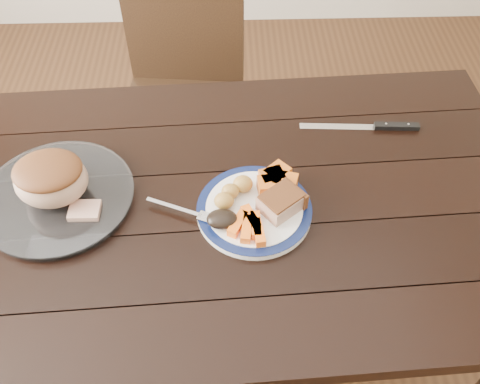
{
  "coord_description": "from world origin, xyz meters",
  "views": [
    {
      "loc": [
        0.06,
        -0.82,
        1.73
      ],
      "look_at": [
        0.08,
        -0.02,
        0.8
      ],
      "focal_mm": 40.0,
      "sensor_mm": 36.0,
      "label": 1
    }
  ],
  "objects_px": {
    "chair_far": "(183,84)",
    "roast_joint": "(51,180)",
    "dinner_plate": "(254,211)",
    "serving_platter": "(58,198)",
    "fork": "(187,212)",
    "carving_knife": "(382,126)",
    "pork_slice": "(281,203)",
    "dining_table": "(208,223)"
  },
  "relations": [
    {
      "from": "chair_far",
      "to": "roast_joint",
      "type": "relative_size",
      "value": 5.55
    },
    {
      "from": "dinner_plate",
      "to": "serving_platter",
      "type": "bearing_deg",
      "value": 173.66
    },
    {
      "from": "dinner_plate",
      "to": "roast_joint",
      "type": "relative_size",
      "value": 1.61
    },
    {
      "from": "chair_far",
      "to": "dinner_plate",
      "type": "bearing_deg",
      "value": 111.25
    },
    {
      "from": "fork",
      "to": "carving_knife",
      "type": "distance_m",
      "value": 0.59
    },
    {
      "from": "dinner_plate",
      "to": "pork_slice",
      "type": "relative_size",
      "value": 2.97
    },
    {
      "from": "dinner_plate",
      "to": "pork_slice",
      "type": "xyz_separation_m",
      "value": [
        0.06,
        -0.0,
        0.03
      ]
    },
    {
      "from": "carving_knife",
      "to": "dinner_plate",
      "type": "bearing_deg",
      "value": -138.63
    },
    {
      "from": "fork",
      "to": "serving_platter",
      "type": "bearing_deg",
      "value": -168.06
    },
    {
      "from": "roast_joint",
      "to": "pork_slice",
      "type": "bearing_deg",
      "value": -6.16
    },
    {
      "from": "chair_far",
      "to": "roast_joint",
      "type": "xyz_separation_m",
      "value": [
        -0.25,
        -0.73,
        0.3
      ]
    },
    {
      "from": "roast_joint",
      "to": "dinner_plate",
      "type": "bearing_deg",
      "value": -6.34
    },
    {
      "from": "dining_table",
      "to": "pork_slice",
      "type": "height_order",
      "value": "pork_slice"
    },
    {
      "from": "serving_platter",
      "to": "pork_slice",
      "type": "xyz_separation_m",
      "value": [
        0.52,
        -0.06,
        0.03
      ]
    },
    {
      "from": "chair_far",
      "to": "carving_knife",
      "type": "height_order",
      "value": "chair_far"
    },
    {
      "from": "dining_table",
      "to": "dinner_plate",
      "type": "relative_size",
      "value": 6.1
    },
    {
      "from": "pork_slice",
      "to": "carving_knife",
      "type": "bearing_deg",
      "value": 43.81
    },
    {
      "from": "chair_far",
      "to": "dinner_plate",
      "type": "distance_m",
      "value": 0.84
    },
    {
      "from": "serving_platter",
      "to": "carving_knife",
      "type": "relative_size",
      "value": 1.09
    },
    {
      "from": "roast_joint",
      "to": "carving_knife",
      "type": "distance_m",
      "value": 0.86
    },
    {
      "from": "dining_table",
      "to": "serving_platter",
      "type": "height_order",
      "value": "serving_platter"
    },
    {
      "from": "fork",
      "to": "roast_joint",
      "type": "bearing_deg",
      "value": -168.06
    },
    {
      "from": "pork_slice",
      "to": "serving_platter",
      "type": "bearing_deg",
      "value": 173.84
    },
    {
      "from": "dinner_plate",
      "to": "dining_table",
      "type": "bearing_deg",
      "value": 159.73
    },
    {
      "from": "pork_slice",
      "to": "dinner_plate",
      "type": "bearing_deg",
      "value": 175.24
    },
    {
      "from": "pork_slice",
      "to": "carving_knife",
      "type": "xyz_separation_m",
      "value": [
        0.3,
        0.29,
        -0.03
      ]
    },
    {
      "from": "dinner_plate",
      "to": "chair_far",
      "type": "bearing_deg",
      "value": 105.41
    },
    {
      "from": "dining_table",
      "to": "pork_slice",
      "type": "relative_size",
      "value": 18.11
    },
    {
      "from": "chair_far",
      "to": "serving_platter",
      "type": "xyz_separation_m",
      "value": [
        -0.25,
        -0.73,
        0.23
      ]
    },
    {
      "from": "fork",
      "to": "carving_knife",
      "type": "relative_size",
      "value": 0.53
    },
    {
      "from": "serving_platter",
      "to": "chair_far",
      "type": "bearing_deg",
      "value": 71.04
    },
    {
      "from": "chair_far",
      "to": "carving_knife",
      "type": "distance_m",
      "value": 0.79
    },
    {
      "from": "chair_far",
      "to": "pork_slice",
      "type": "bearing_deg",
      "value": 115.14
    },
    {
      "from": "chair_far",
      "to": "fork",
      "type": "bearing_deg",
      "value": 100.09
    },
    {
      "from": "dining_table",
      "to": "fork",
      "type": "bearing_deg",
      "value": -131.36
    },
    {
      "from": "dining_table",
      "to": "fork",
      "type": "distance_m",
      "value": 0.13
    },
    {
      "from": "pork_slice",
      "to": "roast_joint",
      "type": "relative_size",
      "value": 0.54
    },
    {
      "from": "serving_platter",
      "to": "roast_joint",
      "type": "relative_size",
      "value": 2.09
    },
    {
      "from": "fork",
      "to": "carving_knife",
      "type": "bearing_deg",
      "value": 52.22
    },
    {
      "from": "roast_joint",
      "to": "dining_table",
      "type": "bearing_deg",
      "value": -1.63
    },
    {
      "from": "dinner_plate",
      "to": "carving_knife",
      "type": "bearing_deg",
      "value": 38.13
    },
    {
      "from": "chair_far",
      "to": "carving_knife",
      "type": "xyz_separation_m",
      "value": [
        0.57,
        -0.5,
        0.23
      ]
    }
  ]
}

